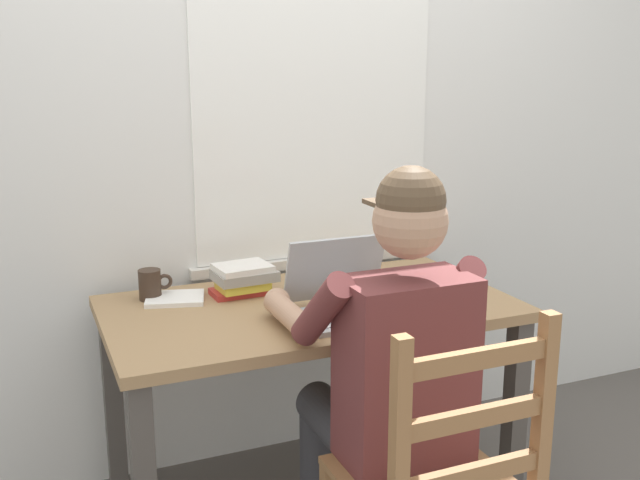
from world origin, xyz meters
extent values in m
cube|color=silver|center=(0.00, 0.44, 1.30)|extent=(6.00, 0.04, 2.60)
cube|color=white|center=(0.19, 0.42, 1.29)|extent=(0.92, 0.01, 1.05)
cube|color=beige|center=(0.19, 0.41, 0.74)|extent=(0.98, 0.06, 0.04)
cube|color=#9E7A51|center=(0.00, 0.00, 0.70)|extent=(1.30, 0.72, 0.03)
cube|color=#4C4742|center=(0.60, -0.31, 0.34)|extent=(0.06, 0.06, 0.69)
cube|color=#4C4742|center=(-0.60, 0.31, 0.34)|extent=(0.06, 0.06, 0.69)
cube|color=#4C4742|center=(0.60, 0.31, 0.34)|extent=(0.06, 0.06, 0.69)
cube|color=brown|center=(0.05, -0.54, 0.70)|extent=(0.34, 0.20, 0.50)
sphere|color=tan|center=(0.05, -0.54, 1.09)|extent=(0.19, 0.19, 0.19)
sphere|color=brown|center=(0.05, -0.54, 1.15)|extent=(0.17, 0.17, 0.17)
cube|color=brown|center=(0.05, -0.45, 1.13)|extent=(0.13, 0.10, 0.01)
cylinder|color=#38383D|center=(-0.04, -0.34, 0.45)|extent=(0.13, 0.40, 0.13)
cylinder|color=#38383D|center=(0.14, -0.34, 0.45)|extent=(0.13, 0.40, 0.13)
cylinder|color=#38383D|center=(-0.04, -0.14, 0.22)|extent=(0.10, 0.10, 0.45)
cylinder|color=#38383D|center=(0.14, -0.14, 0.22)|extent=(0.10, 0.10, 0.45)
cylinder|color=brown|center=(-0.15, -0.45, 0.86)|extent=(0.10, 0.25, 0.24)
cylinder|color=tan|center=(-0.15, -0.22, 0.77)|extent=(0.07, 0.28, 0.07)
sphere|color=tan|center=(-0.14, -0.08, 0.77)|extent=(0.08, 0.08, 0.08)
cylinder|color=brown|center=(0.25, -0.45, 0.86)|extent=(0.10, 0.25, 0.24)
cylinder|color=tan|center=(0.25, -0.22, 0.77)|extent=(0.07, 0.28, 0.07)
sphere|color=tan|center=(0.24, -0.08, 0.77)|extent=(0.08, 0.08, 0.08)
cube|color=olive|center=(0.24, -0.85, 0.69)|extent=(0.04, 0.04, 0.48)
cube|color=olive|center=(-0.14, -0.85, 0.69)|extent=(0.04, 0.04, 0.48)
cube|color=olive|center=(0.05, -0.85, 0.57)|extent=(0.36, 0.02, 0.04)
cube|color=olive|center=(0.05, -0.85, 0.71)|extent=(0.36, 0.02, 0.04)
cube|color=olive|center=(0.05, -0.85, 0.85)|extent=(0.36, 0.02, 0.04)
cube|color=#ADAFB2|center=(0.07, -0.19, 0.73)|extent=(0.33, 0.23, 0.02)
cube|color=silver|center=(0.07, -0.19, 0.74)|extent=(0.29, 0.17, 0.00)
cube|color=#ADAFB2|center=(0.07, -0.04, 0.84)|extent=(0.33, 0.08, 0.21)
cube|color=#4C515B|center=(0.07, -0.04, 0.84)|extent=(0.29, 0.06, 0.18)
ellipsoid|color=black|center=(0.34, -0.15, 0.74)|extent=(0.06, 0.10, 0.03)
cylinder|color=silver|center=(0.26, 0.17, 0.77)|extent=(0.07, 0.07, 0.10)
torus|color=silver|center=(0.31, 0.17, 0.78)|extent=(0.05, 0.01, 0.05)
cylinder|color=#38281E|center=(-0.47, 0.24, 0.77)|extent=(0.07, 0.07, 0.10)
torus|color=#38281E|center=(-0.42, 0.24, 0.78)|extent=(0.05, 0.01, 0.05)
cube|color=#BC332D|center=(-0.18, 0.18, 0.73)|extent=(0.19, 0.12, 0.02)
cube|color=gold|center=(-0.17, 0.17, 0.76)|extent=(0.17, 0.12, 0.03)
cube|color=gray|center=(-0.16, 0.18, 0.79)|extent=(0.21, 0.16, 0.03)
cube|color=white|center=(-0.17, 0.17, 0.81)|extent=(0.19, 0.16, 0.02)
cube|color=white|center=(-0.39, 0.20, 0.73)|extent=(0.22, 0.19, 0.02)
cube|color=white|center=(0.30, 0.00, 0.73)|extent=(0.24, 0.23, 0.01)
cube|color=#7A4293|center=(0.39, 0.09, 0.72)|extent=(0.13, 0.09, 0.00)
camera|label=1|loc=(-0.84, -2.08, 1.47)|focal=41.03mm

